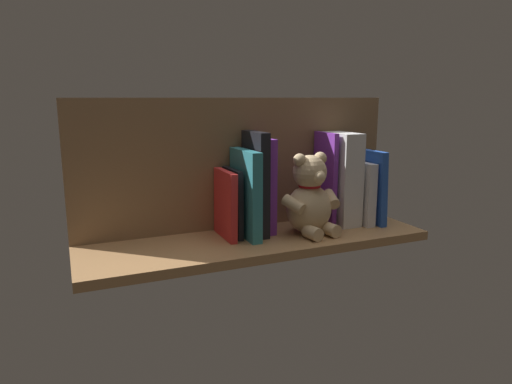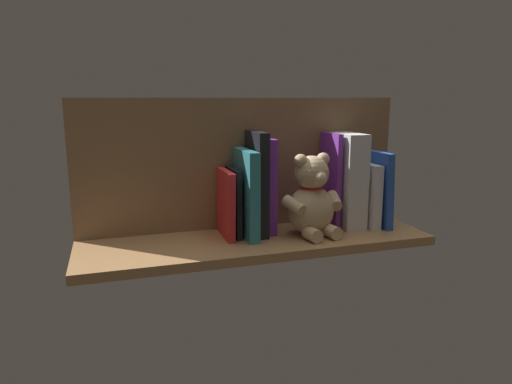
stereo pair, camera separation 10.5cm
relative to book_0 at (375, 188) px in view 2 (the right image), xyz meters
The scene contains 12 objects.
ground_plane 36.05cm from the book_0, ahead, with size 85.50×25.89×2.20cm, color #A87A4C.
shelf_back_panel 36.01cm from the book_0, 14.26° to the right, with size 85.50×1.50×33.79cm, color olive.
book_0 is the anchor object (origin of this frame).
book_1 3.34cm from the book_0, 10.12° to the right, with size 2.50×14.07×16.87cm, color silver.
dictionary_thick_white 8.27cm from the book_0, ahead, with size 5.88×12.51×24.72cm, color silver.
book_2 12.63cm from the book_0, 11.17° to the right, with size 1.34×10.31×24.81cm, color purple.
teddy_bear 20.70cm from the book_0, 10.88° to the left, with size 16.47×14.23×20.49cm.
book_3 30.06cm from the book_0, ahead, with size 2.13×10.24×23.89cm, color purple.
book_4 33.10cm from the book_0, ahead, with size 2.52×12.39×25.72cm, color black.
book_5 36.21cm from the book_0, ahead, with size 2.56×15.21×21.53cm, color teal.
book_6 38.95cm from the book_0, ahead, with size 1.32×11.40×16.79cm, color black.
book_7 41.13cm from the book_0, ahead, with size 1.66×12.90×16.57cm, color red.
Camera 2 is at (32.84, 103.53, 33.82)cm, focal length 32.15 mm.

